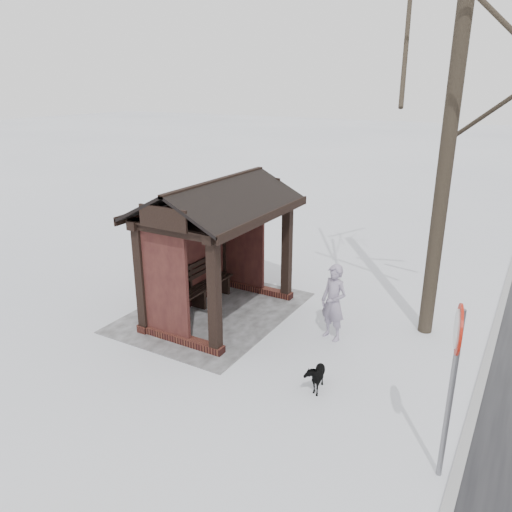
{
  "coord_description": "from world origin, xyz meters",
  "views": [
    {
      "loc": [
        8.48,
        5.85,
        5.01
      ],
      "look_at": [
        -0.22,
        0.8,
        1.47
      ],
      "focal_mm": 35.0,
      "sensor_mm": 36.0,
      "label": 1
    }
  ],
  "objects_px": {
    "pedestrian": "(334,302)",
    "road_sign": "(455,358)",
    "tree_near": "(465,10)",
    "dog": "(315,375)",
    "bus_shelter": "(212,221)"
  },
  "relations": [
    {
      "from": "road_sign",
      "to": "tree_near",
      "type": "bearing_deg",
      "value": -177.87
    },
    {
      "from": "tree_near",
      "to": "pedestrian",
      "type": "relative_size",
      "value": 5.64
    },
    {
      "from": "pedestrian",
      "to": "tree_near",
      "type": "bearing_deg",
      "value": 57.78
    },
    {
      "from": "pedestrian",
      "to": "dog",
      "type": "relative_size",
      "value": 2.48
    },
    {
      "from": "dog",
      "to": "road_sign",
      "type": "height_order",
      "value": "road_sign"
    },
    {
      "from": "pedestrian",
      "to": "road_sign",
      "type": "relative_size",
      "value": 0.64
    },
    {
      "from": "dog",
      "to": "road_sign",
      "type": "distance_m",
      "value": 2.88
    },
    {
      "from": "bus_shelter",
      "to": "tree_near",
      "type": "bearing_deg",
      "value": 108.99
    },
    {
      "from": "dog",
      "to": "road_sign",
      "type": "xyz_separation_m",
      "value": [
        0.99,
        2.24,
        1.51
      ]
    },
    {
      "from": "tree_near",
      "to": "road_sign",
      "type": "bearing_deg",
      "value": 14.61
    },
    {
      "from": "pedestrian",
      "to": "road_sign",
      "type": "distance_m",
      "value": 4.0
    },
    {
      "from": "pedestrian",
      "to": "road_sign",
      "type": "bearing_deg",
      "value": -27.76
    },
    {
      "from": "tree_near",
      "to": "pedestrian",
      "type": "distance_m",
      "value": 5.73
    },
    {
      "from": "bus_shelter",
      "to": "road_sign",
      "type": "height_order",
      "value": "bus_shelter"
    },
    {
      "from": "dog",
      "to": "road_sign",
      "type": "relative_size",
      "value": 0.26
    }
  ]
}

